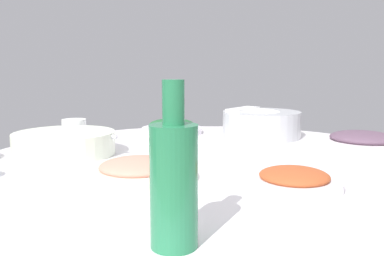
{
  "coord_description": "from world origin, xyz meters",
  "views": [
    {
      "loc": [
        -0.99,
        0.14,
        0.99
      ],
      "look_at": [
        0.12,
        0.05,
        0.82
      ],
      "focal_mm": 37.27,
      "sensor_mm": 36.0,
      "label": 1
    }
  ],
  "objects_px": {
    "rice_bowl": "(261,124)",
    "soup_bowl": "(65,144)",
    "dish_greens": "(172,127)",
    "green_bottle": "(174,181)",
    "round_dining_table": "(213,207)",
    "tea_cup_near": "(74,130)",
    "dish_stirfry": "(294,180)",
    "dish_shrimp": "(138,171)",
    "dish_eggplant": "(362,141)"
  },
  "relations": [
    {
      "from": "rice_bowl",
      "to": "soup_bowl",
      "type": "xyz_separation_m",
      "value": [
        -0.24,
        0.62,
        -0.02
      ]
    },
    {
      "from": "dish_greens",
      "to": "green_bottle",
      "type": "xyz_separation_m",
      "value": [
        -0.95,
        0.03,
        0.07
      ]
    },
    {
      "from": "round_dining_table",
      "to": "tea_cup_near",
      "type": "distance_m",
      "value": 0.58
    },
    {
      "from": "dish_stirfry",
      "to": "tea_cup_near",
      "type": "relative_size",
      "value": 2.41
    },
    {
      "from": "dish_stirfry",
      "to": "dish_shrimp",
      "type": "relative_size",
      "value": 0.78
    },
    {
      "from": "dish_shrimp",
      "to": "green_bottle",
      "type": "xyz_separation_m",
      "value": [
        -0.33,
        -0.06,
        0.07
      ]
    },
    {
      "from": "rice_bowl",
      "to": "dish_stirfry",
      "type": "height_order",
      "value": "rice_bowl"
    },
    {
      "from": "soup_bowl",
      "to": "green_bottle",
      "type": "xyz_separation_m",
      "value": [
        -0.61,
        -0.28,
        0.06
      ]
    },
    {
      "from": "soup_bowl",
      "to": "dish_shrimp",
      "type": "distance_m",
      "value": 0.35
    },
    {
      "from": "soup_bowl",
      "to": "dish_stirfry",
      "type": "distance_m",
      "value": 0.64
    },
    {
      "from": "round_dining_table",
      "to": "dish_greens",
      "type": "relative_size",
      "value": 5.78
    },
    {
      "from": "soup_bowl",
      "to": "green_bottle",
      "type": "height_order",
      "value": "green_bottle"
    },
    {
      "from": "dish_stirfry",
      "to": "soup_bowl",
      "type": "bearing_deg",
      "value": 55.72
    },
    {
      "from": "dish_greens",
      "to": "dish_eggplant",
      "type": "relative_size",
      "value": 0.92
    },
    {
      "from": "dish_greens",
      "to": "dish_shrimp",
      "type": "distance_m",
      "value": 0.63
    },
    {
      "from": "round_dining_table",
      "to": "rice_bowl",
      "type": "xyz_separation_m",
      "value": [
        0.37,
        -0.22,
        0.17
      ]
    },
    {
      "from": "round_dining_table",
      "to": "soup_bowl",
      "type": "bearing_deg",
      "value": 71.93
    },
    {
      "from": "rice_bowl",
      "to": "dish_stirfry",
      "type": "relative_size",
      "value": 1.4
    },
    {
      "from": "rice_bowl",
      "to": "dish_eggplant",
      "type": "relative_size",
      "value": 1.1
    },
    {
      "from": "tea_cup_near",
      "to": "round_dining_table",
      "type": "bearing_deg",
      "value": -131.13
    },
    {
      "from": "rice_bowl",
      "to": "dish_shrimp",
      "type": "bearing_deg",
      "value": 141.47
    },
    {
      "from": "rice_bowl",
      "to": "dish_greens",
      "type": "height_order",
      "value": "rice_bowl"
    },
    {
      "from": "round_dining_table",
      "to": "dish_eggplant",
      "type": "distance_m",
      "value": 0.52
    },
    {
      "from": "rice_bowl",
      "to": "green_bottle",
      "type": "bearing_deg",
      "value": 157.83
    },
    {
      "from": "rice_bowl",
      "to": "soup_bowl",
      "type": "relative_size",
      "value": 0.9
    },
    {
      "from": "dish_shrimp",
      "to": "soup_bowl",
      "type": "bearing_deg",
      "value": 38.16
    },
    {
      "from": "rice_bowl",
      "to": "dish_stirfry",
      "type": "distance_m",
      "value": 0.61
    },
    {
      "from": "rice_bowl",
      "to": "tea_cup_near",
      "type": "xyz_separation_m",
      "value": [
        0.0,
        0.64,
        -0.01
      ]
    },
    {
      "from": "soup_bowl",
      "to": "green_bottle",
      "type": "distance_m",
      "value": 0.67
    },
    {
      "from": "dish_shrimp",
      "to": "tea_cup_near",
      "type": "relative_size",
      "value": 3.07
    },
    {
      "from": "round_dining_table",
      "to": "soup_bowl",
      "type": "distance_m",
      "value": 0.45
    },
    {
      "from": "round_dining_table",
      "to": "green_bottle",
      "type": "bearing_deg",
      "value": 165.5
    },
    {
      "from": "dish_greens",
      "to": "dish_eggplant",
      "type": "xyz_separation_m",
      "value": [
        -0.33,
        -0.57,
        -0.0
      ]
    },
    {
      "from": "rice_bowl",
      "to": "dish_greens",
      "type": "xyz_separation_m",
      "value": [
        0.11,
        0.31,
        -0.03
      ]
    },
    {
      "from": "dish_eggplant",
      "to": "dish_shrimp",
      "type": "distance_m",
      "value": 0.73
    },
    {
      "from": "round_dining_table",
      "to": "soup_bowl",
      "type": "xyz_separation_m",
      "value": [
        0.13,
        0.4,
        0.15
      ]
    },
    {
      "from": "dish_stirfry",
      "to": "green_bottle",
      "type": "height_order",
      "value": "green_bottle"
    },
    {
      "from": "dish_greens",
      "to": "tea_cup_near",
      "type": "relative_size",
      "value": 2.81
    },
    {
      "from": "soup_bowl",
      "to": "dish_eggplant",
      "type": "xyz_separation_m",
      "value": [
        0.02,
        -0.88,
        -0.01
      ]
    },
    {
      "from": "dish_eggplant",
      "to": "dish_stirfry",
      "type": "bearing_deg",
      "value": 137.87
    },
    {
      "from": "soup_bowl",
      "to": "dish_shrimp",
      "type": "relative_size",
      "value": 1.22
    },
    {
      "from": "dish_eggplant",
      "to": "tea_cup_near",
      "type": "distance_m",
      "value": 0.93
    },
    {
      "from": "round_dining_table",
      "to": "dish_shrimp",
      "type": "distance_m",
      "value": 0.27
    },
    {
      "from": "dish_greens",
      "to": "dish_shrimp",
      "type": "xyz_separation_m",
      "value": [
        -0.62,
        0.1,
        -0.0
      ]
    },
    {
      "from": "soup_bowl",
      "to": "tea_cup_near",
      "type": "distance_m",
      "value": 0.24
    },
    {
      "from": "round_dining_table",
      "to": "tea_cup_near",
      "type": "relative_size",
      "value": 16.23
    },
    {
      "from": "soup_bowl",
      "to": "dish_greens",
      "type": "height_order",
      "value": "soup_bowl"
    },
    {
      "from": "round_dining_table",
      "to": "dish_stirfry",
      "type": "distance_m",
      "value": 0.3
    },
    {
      "from": "rice_bowl",
      "to": "soup_bowl",
      "type": "bearing_deg",
      "value": 110.85
    },
    {
      "from": "tea_cup_near",
      "to": "dish_greens",
      "type": "bearing_deg",
      "value": -71.45
    }
  ]
}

